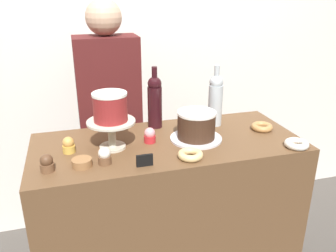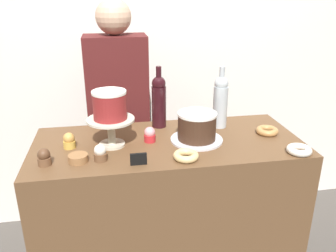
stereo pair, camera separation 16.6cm
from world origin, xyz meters
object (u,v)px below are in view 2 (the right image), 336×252
Objects in this scene: chocolate_round_cake at (197,126)px; cupcake_chocolate at (44,157)px; donut_sugar at (299,150)px; white_layer_cake at (110,105)px; wine_bottle_clear at (220,101)px; donut_glazed at (186,156)px; cupcake_vanilla at (100,153)px; cupcake_strawberry at (150,135)px; barista_figure at (119,127)px; cookie_stack at (78,158)px; wine_bottle_dark_red at (159,101)px; cupcake_caramel at (69,141)px; price_sign_chalkboard at (138,159)px; cake_stand_pedestal at (111,127)px; donut_maple at (267,131)px.

cupcake_chocolate is (-0.69, -0.13, -0.04)m from chocolate_round_cake.
cupcake_chocolate is 0.66× the size of donut_sugar.
white_layer_cake is 2.10× the size of cupcake_chocolate.
wine_bottle_clear is 2.91× the size of donut_glazed.
cupcake_chocolate is (-0.28, -0.15, -0.17)m from white_layer_cake.
cupcake_vanilla is (-0.46, -0.13, -0.04)m from chocolate_round_cake.
barista_figure is (-0.13, 0.50, -0.15)m from cupcake_strawberry.
chocolate_round_cake is 2.52× the size of cupcake_strawberry.
cookie_stack is at bearing 175.01° from donut_sugar.
cupcake_chocolate is 0.49m from cupcake_strawberry.
wine_bottle_dark_red is at bearing 142.62° from donut_sugar.
wine_bottle_clear reaches higher than chocolate_round_cake.
wine_bottle_clear is 4.38× the size of cupcake_chocolate.
cupcake_caramel is at bearing 107.70° from cookie_stack.
cake_stand_pedestal is at bearing 115.81° from price_sign_chalkboard.
white_layer_cake is at bearing -1.89° from cupcake_caramel.
cake_stand_pedestal is 0.14× the size of barista_figure.
cookie_stack is (-0.72, -0.29, -0.13)m from wine_bottle_clear.
wine_bottle_clear is at bearing 10.27° from cupcake_caramel.
cupcake_vanilla reaches higher than donut_sugar.
donut_glazed is at bearing -8.07° from cupcake_vanilla.
cupcake_chocolate is at bearing -160.59° from cupcake_strawberry.
wine_bottle_dark_red reaches higher than cupcake_chocolate.
cupcake_vanilla is at bearing 171.93° from donut_glazed.
wine_bottle_clear is at bearing 18.62° from cupcake_strawberry.
cookie_stack is 0.70m from barista_figure.
wine_bottle_dark_red is (0.26, 0.21, 0.05)m from cake_stand_pedestal.
white_layer_cake reaches higher than cupcake_vanilla.
cookie_stack is at bearing 173.27° from donut_glazed.
donut_sugar is 1.60× the size of price_sign_chalkboard.
donut_glazed is at bearing -32.67° from cake_stand_pedestal.
barista_figure reaches higher than donut_sugar.
cookie_stack is (-0.15, -0.15, -0.08)m from cake_stand_pedestal.
cupcake_chocolate is at bearing -152.11° from white_layer_cake.
donut_sugar is at bearing -15.62° from white_layer_cake.
cake_stand_pedestal is 0.17m from cupcake_vanilla.
white_layer_cake reaches higher than cake_stand_pedestal.
donut_glazed is (0.13, -0.21, -0.02)m from cupcake_strawberry.
chocolate_round_cake reaches higher than cupcake_vanilla.
donut_maple is at bearing 100.34° from donut_sugar.
wine_bottle_clear reaches higher than donut_maple.
barista_figure is at bearing 145.01° from wine_bottle_clear.
cake_stand_pedestal reaches higher than cupcake_strawberry.
donut_maple is 1.33× the size of cookie_stack.
cupcake_chocolate is 0.66× the size of donut_maple.
white_layer_cake is 0.10× the size of barista_figure.
barista_figure reaches higher than price_sign_chalkboard.
wine_bottle_dark_red is at bearing 38.72° from white_layer_cake.
donut_sugar is (0.04, -0.24, 0.00)m from donut_maple.
barista_figure is (0.20, 0.66, -0.13)m from cookie_stack.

